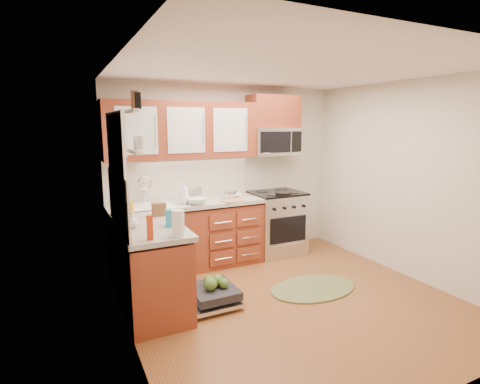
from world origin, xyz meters
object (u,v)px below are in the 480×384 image
range (277,223)px  sink (149,216)px  microwave (274,141)px  cup (233,194)px  rug (313,288)px  stock_pot (230,195)px  upper_cabinets (182,130)px  paper_towel_roll (178,223)px  bowl_a (231,196)px  skillet (283,194)px  cutting_board (233,201)px  dishwasher (210,296)px  bowl_b (197,201)px

range → sink: range is taller
microwave → cup: microwave is taller
rug → stock_pot: 1.68m
upper_cabinets → paper_towel_roll: upper_cabinets is taller
bowl_a → skillet: bearing=-18.9°
rug → cup: bearing=107.5°
rug → cutting_board: size_ratio=3.91×
dishwasher → rug: dishwasher is taller
upper_cabinets → sink: 1.21m
sink → cup: cup is taller
dishwasher → stock_pot: bearing=55.8°
microwave → stock_pot: (-0.79, -0.15, -0.72)m
cup → paper_towel_roll: bearing=-129.9°
sink → skillet: bearing=-7.3°
range → skillet: 0.56m
dishwasher → cup: (0.83, 1.19, 0.87)m
bowl_a → cup: 0.09m
sink → bowl_a: bowl_a is taller
skillet → cutting_board: (-0.78, 0.04, -0.04)m
rug → bowl_b: 1.81m
microwave → paper_towel_roll: size_ratio=3.04×
microwave → bowl_b: microwave is taller
skillet → stock_pot: bearing=163.2°
stock_pot → microwave: bearing=10.5°
upper_cabinets → cutting_board: upper_cabinets is taller
upper_cabinets → bowl_b: size_ratio=8.01×
range → microwave: 1.23m
rug → cup: (-0.43, 1.36, 0.96)m
microwave → sink: (-1.93, -0.13, -0.90)m
sink → microwave: bearing=3.9°
paper_towel_roll → stock_pot: bearing=50.4°
cup → bowl_a: bearing=-129.0°
range → sink: bearing=-179.7°
rug → stock_pot: bearing=111.9°
skillet → cup: bearing=154.7°
bowl_a → bowl_b: (-0.57, -0.17, 0.01)m
sink → range: bearing=0.3°
paper_towel_roll → bowl_b: size_ratio=0.98×
range → microwave: bearing=90.0°
range → stock_pot: size_ratio=5.16×
range → dishwasher: size_ratio=1.36×
sink → upper_cabinets: bearing=16.4°
stock_pot → bowl_a: bearing=31.4°
cutting_board → stock_pot: bearing=75.8°
microwave → skillet: size_ratio=3.21×
cutting_board → paper_towel_roll: size_ratio=1.13×
range → rug: size_ratio=0.86×
sink → cutting_board: bearing=-10.4°
dishwasher → bowl_b: bearing=77.6°
cup → dishwasher: bearing=-125.1°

